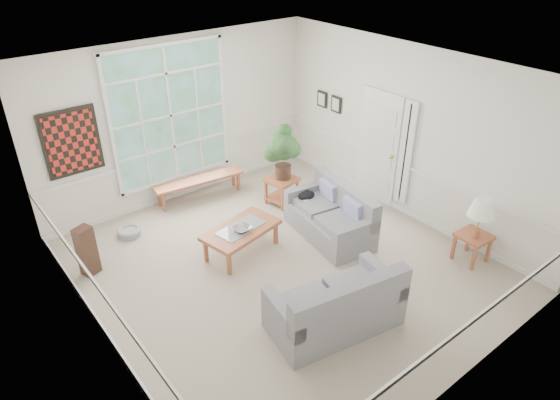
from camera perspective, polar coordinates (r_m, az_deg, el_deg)
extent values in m
cube|color=#A49786|center=(7.84, 0.34, -7.50)|extent=(5.50, 6.00, 0.01)
cube|color=white|center=(6.47, 0.42, 14.14)|extent=(5.50, 6.00, 0.02)
cube|color=silver|center=(9.35, -11.36, 8.95)|extent=(5.50, 0.02, 3.00)
cube|color=silver|center=(5.41, 20.97, -9.51)|extent=(5.50, 0.02, 3.00)
cube|color=silver|center=(5.96, -20.83, -5.53)|extent=(0.02, 6.00, 3.00)
cube|color=silver|center=(8.85, 14.51, 7.36)|extent=(0.02, 6.00, 3.00)
cube|color=white|center=(9.18, -12.44, 9.45)|extent=(2.30, 0.08, 2.40)
cube|color=white|center=(9.34, 11.15, 5.95)|extent=(0.08, 0.90, 2.10)
cube|color=white|center=(8.94, 14.21, 5.18)|extent=(0.08, 0.26, 1.90)
cube|color=maroon|center=(8.64, -22.71, 6.09)|extent=(0.90, 0.06, 1.10)
cube|color=black|center=(9.88, 6.40, 10.80)|extent=(0.04, 0.26, 0.32)
cube|color=black|center=(10.15, 4.80, 11.41)|extent=(0.04, 0.26, 0.32)
cube|color=gray|center=(8.33, 5.67, -1.49)|extent=(1.07, 1.72, 0.87)
cube|color=gray|center=(6.59, 6.29, -11.07)|extent=(1.82, 1.17, 0.92)
cube|color=#A05535|center=(8.01, -4.41, -4.60)|extent=(1.34, 0.91, 0.46)
imported|color=#9E9EA3|center=(7.81, -4.38, -3.23)|extent=(0.38, 0.38, 0.08)
cube|color=#A05535|center=(9.64, -9.15, 1.31)|extent=(1.76, 0.54, 0.40)
cube|color=#A05535|center=(9.32, 0.19, 1.09)|extent=(0.61, 0.61, 0.52)
cube|color=#A05535|center=(8.37, 21.02, -5.07)|extent=(0.49, 0.49, 0.47)
cylinder|color=gray|center=(8.87, -16.85, -3.50)|extent=(0.44, 0.44, 0.12)
cube|color=#3C251B|center=(8.00, -21.22, -5.44)|extent=(0.30, 0.27, 0.80)
ellipsoid|color=black|center=(8.65, 3.05, 0.55)|extent=(0.39, 0.34, 0.15)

